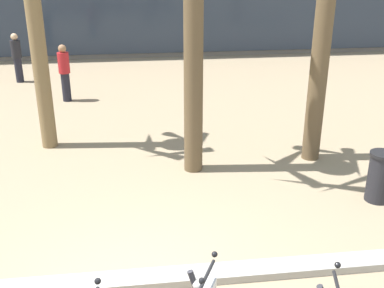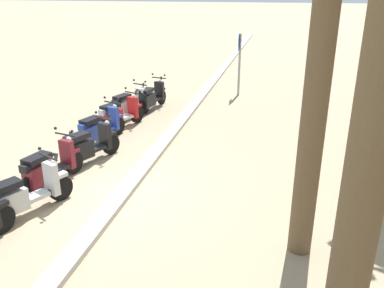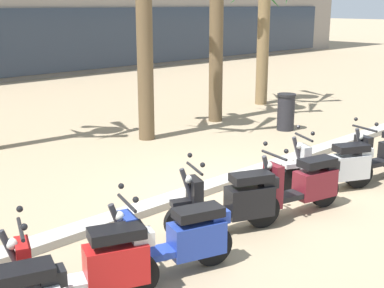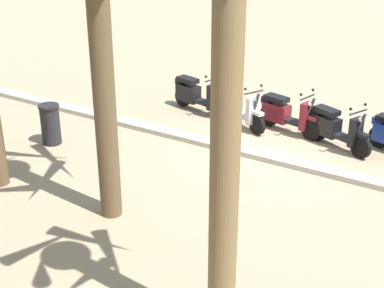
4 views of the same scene
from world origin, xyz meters
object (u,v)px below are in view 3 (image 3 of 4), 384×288
at_px(scooter_red_gap_after_mid, 89,268).
at_px(scooter_black_mid_rear, 233,202).
at_px(scooter_maroon_tail_end, 302,185).
at_px(litter_bin, 286,112).
at_px(scooter_blue_mid_centre, 176,240).
at_px(scooter_silver_mid_front, 334,166).

xyz_separation_m(scooter_red_gap_after_mid, scooter_black_mid_rear, (2.54, 0.24, -0.01)).
distance_m(scooter_red_gap_after_mid, scooter_maroon_tail_end, 3.86).
relative_size(scooter_red_gap_after_mid, scooter_maroon_tail_end, 1.02).
bearing_deg(litter_bin, scooter_blue_mid_centre, -152.94).
height_order(scooter_red_gap_after_mid, scooter_silver_mid_front, same).
bearing_deg(scooter_maroon_tail_end, litter_bin, 39.11).
relative_size(scooter_black_mid_rear, scooter_maroon_tail_end, 0.95).
relative_size(scooter_red_gap_after_mid, scooter_blue_mid_centre, 1.01).
distance_m(scooter_silver_mid_front, litter_bin, 4.56).
height_order(scooter_red_gap_after_mid, litter_bin, scooter_red_gap_after_mid).
relative_size(scooter_silver_mid_front, litter_bin, 1.80).
relative_size(scooter_black_mid_rear, scooter_silver_mid_front, 0.97).
relative_size(scooter_black_mid_rear, litter_bin, 1.75).
bearing_deg(scooter_black_mid_rear, scooter_maroon_tail_end, -10.99).
relative_size(scooter_blue_mid_centre, litter_bin, 1.84).
xyz_separation_m(scooter_blue_mid_centre, scooter_silver_mid_front, (3.93, 0.26, 0.00)).
bearing_deg(scooter_silver_mid_front, scooter_red_gap_after_mid, -178.18).
xyz_separation_m(scooter_maroon_tail_end, scooter_silver_mid_front, (1.22, 0.18, -0.01)).
bearing_deg(scooter_blue_mid_centre, scooter_red_gap_after_mid, 175.04).
height_order(scooter_red_gap_after_mid, scooter_maroon_tail_end, same).
height_order(scooter_silver_mid_front, litter_bin, scooter_silver_mid_front).
distance_m(scooter_blue_mid_centre, litter_bin, 7.91).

